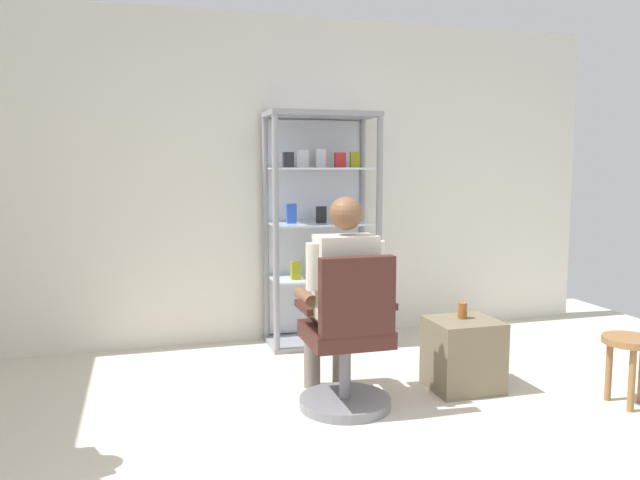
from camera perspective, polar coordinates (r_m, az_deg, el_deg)
name	(u,v)px	position (r m, az deg, el deg)	size (l,w,h in m)	color
back_wall	(266,180)	(5.25, -5.00, 5.47)	(6.00, 0.10, 2.70)	silver
display_cabinet_main	(319,227)	(5.14, -0.07, 1.21)	(0.90, 0.45, 1.90)	gray
office_chair	(348,347)	(3.76, 2.60, -9.78)	(0.56, 0.56, 0.96)	slate
seated_shopkeeper	(340,289)	(3.84, 1.85, -4.56)	(0.49, 0.57, 1.29)	slate
storage_crate	(463,354)	(4.27, 13.00, -10.20)	(0.44, 0.40, 0.47)	#72664C
tea_glass	(463,311)	(4.22, 12.96, -6.34)	(0.06, 0.06, 0.11)	brown
wooden_stool	(629,351)	(4.30, 26.49, -9.11)	(0.32, 0.32, 0.43)	olive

